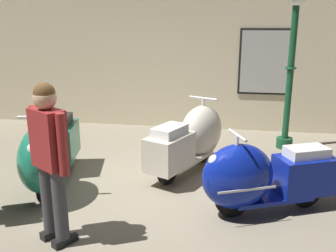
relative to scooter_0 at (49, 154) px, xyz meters
name	(u,v)px	position (x,y,z in m)	size (l,w,h in m)	color
ground_plane	(142,198)	(1.26, -0.08, -0.50)	(60.00, 60.00, 0.00)	gray
showroom_back_wall	(180,39)	(1.27, 3.41, 1.33)	(18.00, 0.24, 3.67)	beige
scooter_0	(49,154)	(0.00, 0.00, 0.00)	(0.88, 1.86, 1.09)	black
scooter_1	(193,138)	(1.78, 1.06, -0.02)	(1.15, 1.77, 1.05)	black
scooter_2	(259,177)	(2.67, -0.23, -0.05)	(1.67, 1.07, 0.99)	black
lamppost	(291,61)	(3.31, 2.27, 1.03)	(0.30, 0.30, 2.71)	#144728
visitor_1	(50,154)	(0.62, -1.16, 0.45)	(0.48, 0.39, 1.64)	black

